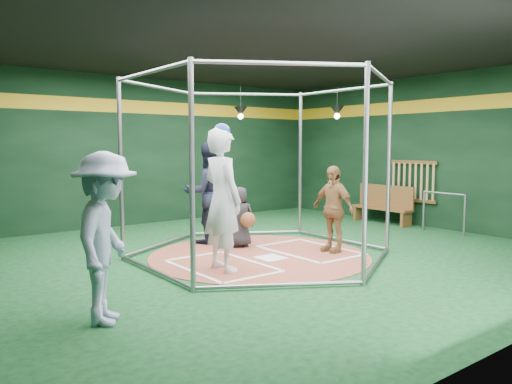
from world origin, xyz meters
TOP-DOWN VIEW (x-y plane):
  - room_shell at (0.00, 0.01)m, footprint 10.10×9.10m
  - clay_disc at (0.00, 0.00)m, footprint 3.80×3.80m
  - home_plate at (0.00, -0.30)m, footprint 0.43×0.43m
  - batter_box_left at (-0.95, -0.25)m, footprint 1.17×1.77m
  - batter_box_right at (0.95, -0.25)m, footprint 1.17×1.77m
  - batting_cage at (-0.00, -0.00)m, footprint 4.05×4.67m
  - bat_rack at (4.93, 0.40)m, footprint 0.07×1.25m
  - pendant_lamp_near at (2.20, 3.60)m, footprint 0.34×0.34m
  - pendant_lamp_far at (4.00, 2.00)m, footprint 0.34×0.34m
  - batter_figure at (-1.07, -0.46)m, footprint 0.52×0.78m
  - visitor_leopard at (1.22, -0.55)m, footprint 0.41×0.91m
  - catcher_figure at (0.15, 0.77)m, footprint 0.65×0.66m
  - umpire at (-0.10, 1.49)m, footprint 1.08×0.92m
  - bystander_blue at (-3.29, -1.55)m, footprint 1.23×1.37m
  - dugout_bench at (4.62, 1.00)m, footprint 0.37×1.59m
  - steel_railing at (4.55, -0.66)m, footprint 0.05×1.03m

SIDE VIEW (x-z plane):
  - clay_disc at x=0.00m, z-range 0.00..0.01m
  - batter_box_left at x=-0.95m, z-range 0.01..0.02m
  - batter_box_right at x=0.95m, z-range 0.01..0.02m
  - home_plate at x=0.00m, z-range 0.01..0.02m
  - dugout_bench at x=4.62m, z-range 0.01..0.94m
  - catcher_figure at x=0.15m, z-range 0.01..1.13m
  - steel_railing at x=4.55m, z-range 0.15..1.03m
  - visitor_leopard at x=1.22m, z-range 0.01..1.54m
  - bystander_blue at x=-3.29m, z-range 0.00..1.85m
  - umpire at x=-0.10m, z-range 0.01..1.96m
  - bat_rack at x=4.93m, z-range 0.56..1.54m
  - batter_figure at x=-1.07m, z-range 0.00..2.21m
  - batting_cage at x=0.00m, z-range 0.00..3.00m
  - room_shell at x=0.00m, z-range -0.01..3.52m
  - pendant_lamp_near at x=2.20m, z-range 2.29..3.19m
  - pendant_lamp_far at x=4.00m, z-range 2.29..3.19m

